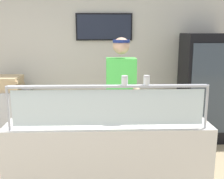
% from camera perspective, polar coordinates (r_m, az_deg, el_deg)
% --- Properties ---
extents(ground_plane, '(12.00, 12.00, 0.00)m').
position_cam_1_polar(ground_plane, '(3.83, -1.02, -16.67)').
color(ground_plane, tan).
rests_on(ground_plane, ground).
extents(shop_rear_unit, '(6.40, 0.13, 2.70)m').
position_cam_1_polar(shop_rear_unit, '(4.97, -1.42, 6.46)').
color(shop_rear_unit, beige).
rests_on(shop_rear_unit, ground).
extents(serving_counter, '(2.00, 0.74, 0.95)m').
position_cam_1_polar(serving_counter, '(3.05, -0.83, -14.54)').
color(serving_counter, silver).
rests_on(serving_counter, ground).
extents(sneeze_guard, '(1.83, 0.06, 0.41)m').
position_cam_1_polar(sneeze_guard, '(2.50, -0.73, -2.45)').
color(sneeze_guard, '#B2B5BC').
rests_on(sneeze_guard, serving_counter).
extents(pizza_tray, '(0.41, 0.41, 0.04)m').
position_cam_1_polar(pizza_tray, '(2.85, -0.01, -5.86)').
color(pizza_tray, '#9EA0A8').
rests_on(pizza_tray, serving_counter).
extents(pizza_server, '(0.11, 0.29, 0.01)m').
position_cam_1_polar(pizza_server, '(2.82, 0.94, -5.54)').
color(pizza_server, '#ADAFB7').
rests_on(pizza_server, pizza_tray).
extents(parmesan_shaker, '(0.06, 0.06, 0.09)m').
position_cam_1_polar(parmesan_shaker, '(2.47, 2.62, 1.75)').
color(parmesan_shaker, white).
rests_on(parmesan_shaker, sneeze_guard).
extents(pepper_flake_shaker, '(0.06, 0.06, 0.09)m').
position_cam_1_polar(pepper_flake_shaker, '(2.49, 7.12, 1.79)').
color(pepper_flake_shaker, white).
rests_on(pepper_flake_shaker, sneeze_guard).
extents(worker_figure, '(0.41, 0.50, 1.76)m').
position_cam_1_polar(worker_figure, '(3.60, 1.93, -1.40)').
color(worker_figure, '#23232D').
rests_on(worker_figure, ground).
extents(drink_fridge, '(0.73, 0.63, 1.80)m').
position_cam_1_polar(drink_fridge, '(4.91, 18.32, 0.37)').
color(drink_fridge, black).
rests_on(drink_fridge, ground).
extents(prep_shelf, '(0.70, 0.55, 0.89)m').
position_cam_1_polar(prep_shelf, '(4.92, -20.43, -5.20)').
color(prep_shelf, '#B7BABF').
rests_on(prep_shelf, ground).
extents(pizza_box_stack, '(0.47, 0.47, 0.22)m').
position_cam_1_polar(pizza_box_stack, '(4.80, -20.94, 1.20)').
color(pizza_box_stack, tan).
rests_on(pizza_box_stack, prep_shelf).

